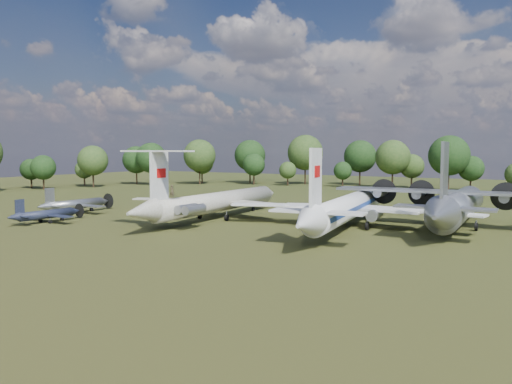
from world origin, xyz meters
The scene contains 7 objects.
ground centered at (0.00, 0.00, 0.00)m, with size 300.00×300.00×0.00m, color #1F3812.
il62_airliner centered at (1.11, 3.95, 2.17)m, with size 34.07×44.29×4.34m, color #B6B5B1, non-canonical shape.
tu104_jet centered at (22.87, 5.30, 2.40)m, with size 35.98×47.97×4.80m, color silver, non-canonical shape.
an12_transport centered at (36.36, 12.73, 2.63)m, with size 35.78×39.99×5.26m, color #ACAFB5, non-canonical shape.
small_prop_west centered at (-18.95, -13.42, 0.99)m, with size 9.86×13.45×1.97m, color black, non-canonical shape.
small_prop_northwest centered at (-24.86, -2.99, 1.20)m, with size 11.99×16.34×2.40m, color #9B9DA2, non-canonical shape.
person_on_il62 centered at (1.61, -8.20, 5.29)m, with size 0.69×0.45×1.89m, color olive.
Camera 1 is at (47.57, -62.33, 10.99)m, focal length 35.00 mm.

